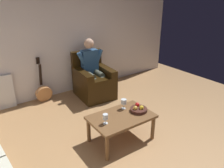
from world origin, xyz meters
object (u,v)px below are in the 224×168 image
Objects in this scene: fruit_bowl at (138,109)px; person_seated at (92,66)px; armchair at (93,82)px; guitar at (44,92)px; coffee_table at (121,119)px; wine_glass_near at (105,117)px; wine_glass_far at (124,102)px.

person_seated is at bearing -96.13° from fruit_bowl.
armchair is 0.36m from person_seated.
guitar is (1.02, -0.34, -0.49)m from person_seated.
guitar is at bearing -75.94° from coffee_table.
person_seated is 4.70× the size of fruit_bowl.
wine_glass_near is at bearing 68.97° from armchair.
wine_glass_far is 0.26m from fruit_bowl.
coffee_table is at bearing -6.80° from fruit_bowl.
wine_glass_near is at bearing 95.49° from guitar.
fruit_bowl is (-0.32, 0.04, 0.10)m from coffee_table.
guitar reaches higher than wine_glass_far.
wine_glass_near reaches higher than fruit_bowl.
coffee_table is at bearing -174.21° from wine_glass_near.
person_seated is 1.18m from guitar.
fruit_bowl is at bearing 111.64° from guitar.
armchair is at bearing -115.62° from wine_glass_near.
fruit_bowl is (0.18, 1.71, 0.13)m from armchair.
person_seated is at bearing -90.00° from armchair.
guitar reaches higher than wine_glass_near.
armchair is 6.45× the size of wine_glass_near.
person_seated reaches higher than wine_glass_near.
coffee_table is 5.84× the size of wine_glass_far.
person_seated is 1.59m from wine_glass_far.
fruit_bowl is (-0.83, 2.10, 0.26)m from guitar.
fruit_bowl is at bearing 179.47° from wine_glass_near.
coffee_table is 2.13m from guitar.
armchair reaches higher than coffee_table.
wine_glass_near is at bearing 21.73° from wine_glass_far.
armchair reaches higher than wine_glass_near.
guitar is (0.52, -2.06, -0.17)m from coffee_table.
guitar reaches higher than coffee_table.
wine_glass_far is (-0.69, 1.90, 0.35)m from guitar.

